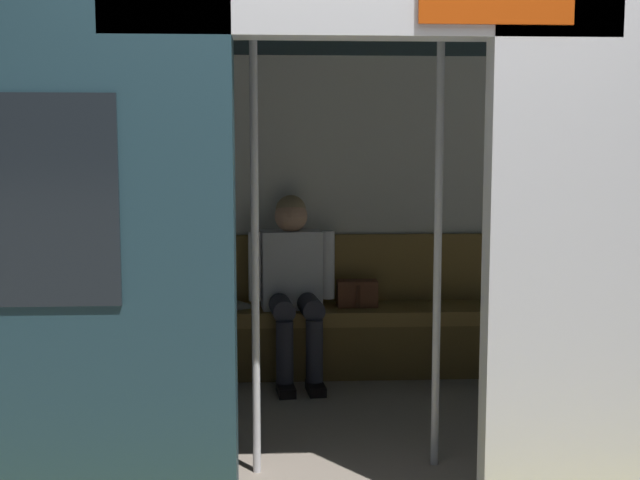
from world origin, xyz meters
TOP-DOWN VIEW (x-y plane):
  - train_car at (0.06, -1.15)m, footprint 6.40×2.64m
  - bench_seat at (0.00, -2.13)m, footprint 2.85×0.44m
  - person_seated at (0.21, -2.08)m, footprint 0.55×0.70m
  - handbag at (-0.21, -2.19)m, footprint 0.26×0.15m
  - book at (0.61, -2.21)m, footprint 0.24×0.27m
  - grab_pole_door at (0.41, -0.55)m, footprint 0.04×0.04m
  - grab_pole_far at (-0.41, -0.59)m, footprint 0.04×0.04m

SIDE VIEW (x-z plane):
  - bench_seat at x=0.00m, z-range 0.12..0.55m
  - book at x=0.61m, z-range 0.44..0.46m
  - handbag at x=-0.21m, z-range 0.44..0.61m
  - person_seated at x=0.21m, z-range 0.08..1.24m
  - grab_pole_door at x=0.41m, z-range 0.00..2.05m
  - grab_pole_far at x=-0.41m, z-range 0.00..2.05m
  - train_car at x=0.06m, z-range 0.35..2.54m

